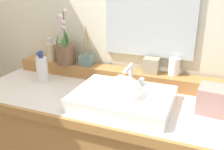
{
  "coord_description": "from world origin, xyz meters",
  "views": [
    {
      "loc": [
        0.49,
        -1.12,
        1.43
      ],
      "look_at": [
        0.05,
        -0.02,
        0.97
      ],
      "focal_mm": 40.87,
      "sensor_mm": 36.0,
      "label": 1
    }
  ],
  "objects_px": {
    "potted_plant": "(66,51)",
    "tissue_box": "(213,100)",
    "reed_diffuser": "(87,59)",
    "trinket_box": "(151,66)",
    "sink_basin": "(122,100)",
    "tumbler_cup": "(174,67)",
    "soap_dispenser": "(51,52)",
    "soap_bar": "(106,79)",
    "lotion_bottle": "(42,69)"
  },
  "relations": [
    {
      "from": "potted_plant",
      "to": "tissue_box",
      "type": "xyz_separation_m",
      "value": [
        0.87,
        -0.17,
        -0.09
      ]
    },
    {
      "from": "lotion_bottle",
      "to": "soap_dispenser",
      "type": "bearing_deg",
      "value": 104.5
    },
    {
      "from": "potted_plant",
      "to": "trinket_box",
      "type": "distance_m",
      "value": 0.54
    },
    {
      "from": "trinket_box",
      "to": "soap_bar",
      "type": "bearing_deg",
      "value": -135.34
    },
    {
      "from": "soap_dispenser",
      "to": "tumbler_cup",
      "type": "relative_size",
      "value": 1.59
    },
    {
      "from": "sink_basin",
      "to": "tissue_box",
      "type": "bearing_deg",
      "value": 12.9
    },
    {
      "from": "soap_bar",
      "to": "tissue_box",
      "type": "distance_m",
      "value": 0.54
    },
    {
      "from": "potted_plant",
      "to": "reed_diffuser",
      "type": "height_order",
      "value": "potted_plant"
    },
    {
      "from": "tumbler_cup",
      "to": "reed_diffuser",
      "type": "height_order",
      "value": "reed_diffuser"
    },
    {
      "from": "soap_dispenser",
      "to": "tissue_box",
      "type": "relative_size",
      "value": 1.17
    },
    {
      "from": "sink_basin",
      "to": "soap_bar",
      "type": "height_order",
      "value": "sink_basin"
    },
    {
      "from": "soap_dispenser",
      "to": "reed_diffuser",
      "type": "bearing_deg",
      "value": 4.2
    },
    {
      "from": "tumbler_cup",
      "to": "potted_plant",
      "type": "bearing_deg",
      "value": -176.22
    },
    {
      "from": "sink_basin",
      "to": "lotion_bottle",
      "type": "bearing_deg",
      "value": 168.36
    },
    {
      "from": "trinket_box",
      "to": "tissue_box",
      "type": "bearing_deg",
      "value": -30.81
    },
    {
      "from": "soap_bar",
      "to": "reed_diffuser",
      "type": "relative_size",
      "value": 0.29
    },
    {
      "from": "potted_plant",
      "to": "sink_basin",
      "type": "bearing_deg",
      "value": -29.64
    },
    {
      "from": "potted_plant",
      "to": "soap_dispenser",
      "type": "xyz_separation_m",
      "value": [
        -0.11,
        0.01,
        -0.02
      ]
    },
    {
      "from": "potted_plant",
      "to": "soap_dispenser",
      "type": "height_order",
      "value": "potted_plant"
    },
    {
      "from": "soap_dispenser",
      "to": "soap_bar",
      "type": "bearing_deg",
      "value": -20.16
    },
    {
      "from": "sink_basin",
      "to": "potted_plant",
      "type": "relative_size",
      "value": 1.41
    },
    {
      "from": "soap_dispenser",
      "to": "lotion_bottle",
      "type": "distance_m",
      "value": 0.18
    },
    {
      "from": "soap_bar",
      "to": "tissue_box",
      "type": "xyz_separation_m",
      "value": [
        0.54,
        -0.01,
        -0.01
      ]
    },
    {
      "from": "soap_bar",
      "to": "potted_plant",
      "type": "xyz_separation_m",
      "value": [
        -0.34,
        0.16,
        0.08
      ]
    },
    {
      "from": "trinket_box",
      "to": "lotion_bottle",
      "type": "bearing_deg",
      "value": -162.33
    },
    {
      "from": "sink_basin",
      "to": "trinket_box",
      "type": "bearing_deg",
      "value": 77.32
    },
    {
      "from": "sink_basin",
      "to": "lotion_bottle",
      "type": "xyz_separation_m",
      "value": [
        -0.54,
        0.11,
        0.05
      ]
    },
    {
      "from": "tumbler_cup",
      "to": "tissue_box",
      "type": "height_order",
      "value": "tumbler_cup"
    },
    {
      "from": "tumbler_cup",
      "to": "sink_basin",
      "type": "bearing_deg",
      "value": -121.67
    },
    {
      "from": "tumbler_cup",
      "to": "tissue_box",
      "type": "distance_m",
      "value": 0.31
    },
    {
      "from": "sink_basin",
      "to": "trinket_box",
      "type": "relative_size",
      "value": 5.52
    },
    {
      "from": "potted_plant",
      "to": "tumbler_cup",
      "type": "height_order",
      "value": "potted_plant"
    },
    {
      "from": "tissue_box",
      "to": "soap_dispenser",
      "type": "bearing_deg",
      "value": 169.67
    },
    {
      "from": "soap_dispenser",
      "to": "trinket_box",
      "type": "height_order",
      "value": "soap_dispenser"
    },
    {
      "from": "potted_plant",
      "to": "reed_diffuser",
      "type": "bearing_deg",
      "value": 10.05
    },
    {
      "from": "potted_plant",
      "to": "trinket_box",
      "type": "height_order",
      "value": "potted_plant"
    },
    {
      "from": "potted_plant",
      "to": "tumbler_cup",
      "type": "distance_m",
      "value": 0.66
    },
    {
      "from": "soap_bar",
      "to": "reed_diffuser",
      "type": "xyz_separation_m",
      "value": [
        -0.2,
        0.18,
        0.04
      ]
    },
    {
      "from": "soap_bar",
      "to": "soap_dispenser",
      "type": "relative_size",
      "value": 0.46
    },
    {
      "from": "potted_plant",
      "to": "soap_bar",
      "type": "bearing_deg",
      "value": -25.24
    },
    {
      "from": "soap_dispenser",
      "to": "tissue_box",
      "type": "xyz_separation_m",
      "value": [
        0.99,
        -0.18,
        -0.08
      ]
    },
    {
      "from": "sink_basin",
      "to": "potted_plant",
      "type": "height_order",
      "value": "potted_plant"
    },
    {
      "from": "soap_dispenser",
      "to": "lotion_bottle",
      "type": "bearing_deg",
      "value": -75.5
    },
    {
      "from": "tissue_box",
      "to": "trinket_box",
      "type": "bearing_deg",
      "value": 148.71
    },
    {
      "from": "trinket_box",
      "to": "lotion_bottle",
      "type": "distance_m",
      "value": 0.64
    },
    {
      "from": "tumbler_cup",
      "to": "lotion_bottle",
      "type": "distance_m",
      "value": 0.76
    },
    {
      "from": "sink_basin",
      "to": "potted_plant",
      "type": "xyz_separation_m",
      "value": [
        -0.47,
        0.27,
        0.12
      ]
    },
    {
      "from": "potted_plant",
      "to": "lotion_bottle",
      "type": "height_order",
      "value": "potted_plant"
    },
    {
      "from": "soap_dispenser",
      "to": "reed_diffuser",
      "type": "distance_m",
      "value": 0.25
    },
    {
      "from": "reed_diffuser",
      "to": "trinket_box",
      "type": "distance_m",
      "value": 0.4
    }
  ]
}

